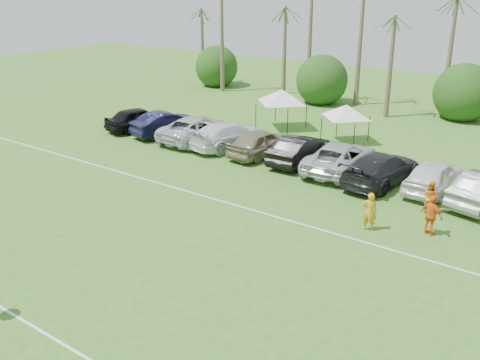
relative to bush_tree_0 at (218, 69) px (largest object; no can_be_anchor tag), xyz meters
The scene contains 23 objects.
field_lines 36.40m from the bush_tree_0, 58.50° to the right, with size 80.00×12.10×0.01m.
palm_tree_0 6.50m from the bush_tree_0, 161.57° to the right, with size 2.40×2.40×8.90m.
palm_tree_1 6.93m from the bush_tree_0, 26.57° to the right, with size 2.40×2.40×9.90m.
palm_tree_4 16.07m from the bush_tree_0, ahead, with size 2.40×2.40×8.90m.
palm_tree_5 20.12m from the bush_tree_0, ahead, with size 2.40×2.40×9.90m.
palm_tree_6 24.19m from the bush_tree_0, ahead, with size 2.40×2.40×10.90m.
bush_tree_0 is the anchor object (origin of this frame).
bush_tree_1 13.00m from the bush_tree_0, ahead, with size 4.00×4.00×4.00m.
bush_tree_2 25.00m from the bush_tree_0, ahead, with size 4.00×4.00×4.00m.
sideline_player_a 36.03m from the bush_tree_0, 41.21° to the right, with size 0.66×0.43×1.81m, color orange.
sideline_player_b 35.14m from the bush_tree_0, 35.13° to the right, with size 0.80×0.62×1.64m, color orange.
sideline_player_c 37.19m from the bush_tree_0, 37.47° to the right, with size 1.09×0.45×1.86m, color orange.
canopy_tent_left 18.36m from the bush_tree_0, 36.95° to the right, with size 4.28×4.28×3.47m.
canopy_tent_right 23.25m from the bush_tree_0, 29.80° to the right, with size 3.81×3.81×3.09m.
parked_car_0 18.68m from the bush_tree_0, 70.74° to the right, with size 2.05×5.10×1.74m, color black.
parked_car_1 19.64m from the bush_tree_0, 63.06° to the right, with size 1.84×5.27×1.74m, color black.
parked_car_2 20.86m from the bush_tree_0, 56.11° to the right, with size 2.88×6.25×1.74m, color silver.
parked_car_3 22.45m from the bush_tree_0, 50.23° to the right, with size 2.43×5.99×1.74m, color white.
parked_car_4 24.48m from the bush_tree_0, 45.71° to the right, with size 2.05×5.10×1.74m, color gray.
parked_car_5 26.33m from the bush_tree_0, 41.15° to the right, with size 1.84×5.27×1.74m, color black.
parked_car_6 28.42m from the bush_tree_0, 37.49° to the right, with size 2.88×6.25×1.74m, color #B6B8BB.
parked_car_7 30.90m from the bush_tree_0, 35.08° to the right, with size 2.43×5.99×1.74m, color black.
parked_car_8 32.91m from the bush_tree_0, 31.65° to the right, with size 2.05×5.10×1.74m, color white.
Camera 1 is at (16.17, -5.99, 10.71)m, focal length 40.00 mm.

